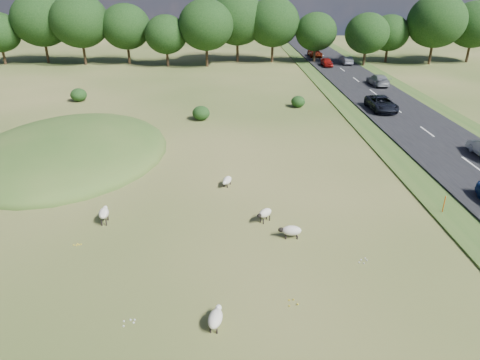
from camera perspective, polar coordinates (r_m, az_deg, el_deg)
The scene contains 17 objects.
ground at distance 43.76m, azimuth -3.31°, elevation 7.54°, with size 160.00×160.00×0.00m, color #2D4C17.
mound at distance 38.50m, azimuth -21.75°, elevation 3.34°, with size 16.00×20.00×4.00m, color #33561E.
road at distance 56.58m, azimuth 17.98°, elevation 10.48°, with size 8.00×150.00×0.25m, color black.
treeline at distance 77.54m, azimuth -3.68°, elevation 19.97°, with size 96.28×14.66×11.70m.
shrubs at distance 49.55m, azimuth -9.14°, elevation 10.20°, with size 27.64×10.10×1.55m.
marker_post at distance 28.93m, azimuth 25.54°, elevation -3.02°, with size 0.06×0.06×1.20m, color #D8590C.
sheep_0 at distance 25.28m, azimuth 3.33°, elevation -4.44°, with size 1.08×1.07×0.84m.
sheep_1 at distance 29.72m, azimuth -1.75°, elevation -0.06°, with size 0.84×1.24×0.69m.
sheep_2 at distance 18.34m, azimuth -3.29°, elevation -17.88°, with size 0.78×1.35×0.75m.
sheep_3 at distance 23.93m, azimuth 6.80°, elevation -6.71°, with size 1.32×0.63×0.75m.
sheep_4 at distance 26.37m, azimuth -17.69°, elevation -4.22°, with size 0.65×1.30×0.92m.
car_0 at distance 115.19m, azimuth 9.03°, elevation 18.45°, with size 1.90×4.67×1.36m, color #B7B9C0.
car_1 at distance 75.85m, azimuth 11.50°, elevation 15.15°, with size 1.58×3.94×1.34m, color maroon.
car_2 at distance 49.84m, azimuth 18.36°, elevation 9.66°, with size 2.48×5.38×1.49m, color black.
car_3 at distance 62.76m, azimuth 17.95°, elevation 12.60°, with size 2.05×5.04×1.46m, color #93969A.
car_4 at distance 85.86m, azimuth 9.98°, elevation 16.33°, with size 2.24×4.85×1.35m, color maroon.
car_7 at distance 78.55m, azimuth 14.01°, elevation 15.24°, with size 1.42×4.06×1.34m, color #9A9CA1.
Camera 1 is at (1.18, -21.81, 12.87)m, focal length 32.00 mm.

